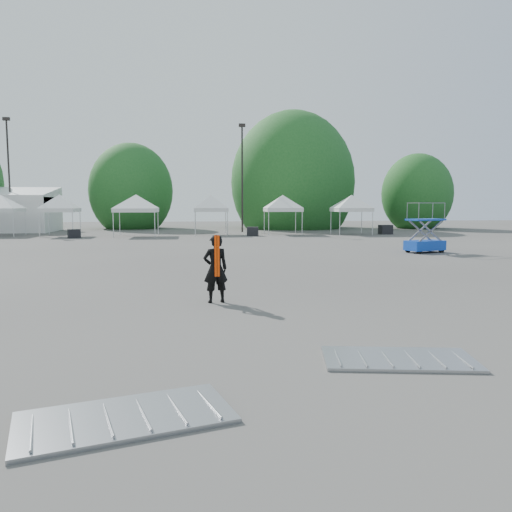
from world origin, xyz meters
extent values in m
plane|color=#474442|center=(0.00, 0.00, 0.00)|extent=(120.00, 120.00, 0.00)
cylinder|color=black|center=(-18.00, 34.00, 5.00)|extent=(0.16, 0.16, 10.00)
cube|color=black|center=(-18.00, 34.00, 10.15)|extent=(0.60, 0.25, 0.30)
cylinder|color=black|center=(3.00, 32.00, 4.75)|extent=(0.16, 0.16, 9.50)
cube|color=black|center=(3.00, 32.00, 9.65)|extent=(0.60, 0.25, 0.30)
cylinder|color=#382314|center=(-8.00, 40.00, 1.14)|extent=(0.36, 0.36, 2.27)
ellipsoid|color=#1C561F|center=(-8.00, 40.00, 3.94)|extent=(4.16, 4.16, 4.78)
cylinder|color=#382314|center=(9.00, 39.00, 1.40)|extent=(0.36, 0.36, 2.80)
ellipsoid|color=#1C561F|center=(9.00, 39.00, 4.85)|extent=(5.12, 5.12, 5.89)
cylinder|color=#382314|center=(22.00, 37.00, 1.05)|extent=(0.36, 0.36, 2.10)
ellipsoid|color=#1C561F|center=(22.00, 37.00, 3.64)|extent=(3.84, 3.84, 4.42)
cylinder|color=silver|center=(-15.47, 27.25, 1.00)|extent=(0.06, 0.06, 2.00)
cylinder|color=silver|center=(-15.47, 30.01, 1.00)|extent=(0.06, 0.06, 2.00)
cube|color=silver|center=(-16.85, 28.63, 2.08)|extent=(2.96, 2.96, 0.30)
pyramid|color=silver|center=(-16.85, 28.63, 3.33)|extent=(4.18, 4.18, 1.10)
cylinder|color=silver|center=(-13.28, 26.43, 1.00)|extent=(0.06, 0.06, 2.00)
cylinder|color=silver|center=(-10.76, 26.43, 1.00)|extent=(0.06, 0.06, 2.00)
cylinder|color=silver|center=(-13.28, 28.95, 1.00)|extent=(0.06, 0.06, 2.00)
cylinder|color=silver|center=(-10.76, 28.95, 1.00)|extent=(0.06, 0.06, 2.00)
cube|color=silver|center=(-12.02, 27.69, 2.08)|extent=(2.72, 2.72, 0.30)
pyramid|color=silver|center=(-12.02, 27.69, 3.33)|extent=(3.84, 3.84, 1.10)
cylinder|color=silver|center=(-7.51, 25.45, 1.00)|extent=(0.06, 0.06, 2.00)
cylinder|color=silver|center=(-4.38, 25.45, 1.00)|extent=(0.06, 0.06, 2.00)
cylinder|color=silver|center=(-7.51, 28.59, 1.00)|extent=(0.06, 0.06, 2.00)
cylinder|color=silver|center=(-4.38, 28.59, 1.00)|extent=(0.06, 0.06, 2.00)
cube|color=silver|center=(-5.95, 27.02, 2.08)|extent=(3.34, 3.34, 0.30)
pyramid|color=silver|center=(-5.95, 27.02, 3.33)|extent=(4.72, 4.72, 1.10)
cylinder|color=silver|center=(-1.28, 27.09, 1.00)|extent=(0.06, 0.06, 2.00)
cylinder|color=silver|center=(1.35, 27.09, 1.00)|extent=(0.06, 0.06, 2.00)
cylinder|color=silver|center=(-1.28, 29.71, 1.00)|extent=(0.06, 0.06, 2.00)
cylinder|color=silver|center=(1.35, 29.71, 1.00)|extent=(0.06, 0.06, 2.00)
cube|color=silver|center=(0.03, 28.40, 2.08)|extent=(2.83, 2.83, 0.30)
pyramid|color=silver|center=(0.03, 28.40, 3.33)|extent=(4.00, 4.00, 1.10)
cylinder|color=silver|center=(4.73, 26.84, 1.00)|extent=(0.06, 0.06, 2.00)
cylinder|color=silver|center=(7.53, 26.84, 1.00)|extent=(0.06, 0.06, 2.00)
cylinder|color=silver|center=(4.73, 29.64, 1.00)|extent=(0.06, 0.06, 2.00)
cylinder|color=silver|center=(7.53, 29.64, 1.00)|extent=(0.06, 0.06, 2.00)
cube|color=silver|center=(6.13, 28.24, 2.08)|extent=(3.00, 3.00, 0.30)
pyramid|color=silver|center=(6.13, 28.24, 3.33)|extent=(4.25, 4.25, 1.10)
cylinder|color=silver|center=(10.48, 25.93, 1.00)|extent=(0.06, 0.06, 2.00)
cylinder|color=silver|center=(13.25, 25.93, 1.00)|extent=(0.06, 0.06, 2.00)
cylinder|color=silver|center=(10.48, 28.70, 1.00)|extent=(0.06, 0.06, 2.00)
cylinder|color=silver|center=(13.25, 28.70, 1.00)|extent=(0.06, 0.06, 2.00)
cube|color=silver|center=(11.86, 27.31, 2.08)|extent=(2.97, 2.97, 0.30)
pyramid|color=silver|center=(11.86, 27.31, 3.33)|extent=(4.20, 4.20, 1.10)
imported|color=black|center=(-0.56, -0.82, 0.90)|extent=(0.73, 0.56, 1.79)
cube|color=#FF3D05|center=(-0.56, -1.00, 1.26)|extent=(0.14, 0.02, 1.08)
cube|color=#0D32B5|center=(11.00, 11.49, 0.39)|extent=(2.28, 1.63, 0.51)
cube|color=#0D32B5|center=(11.00, 11.49, 1.76)|extent=(2.18, 1.56, 0.09)
cylinder|color=black|center=(10.40, 10.83, 0.15)|extent=(0.33, 0.22, 0.31)
cylinder|color=black|center=(11.86, 11.33, 0.15)|extent=(0.33, 0.22, 0.31)
cylinder|color=black|center=(10.13, 11.64, 0.15)|extent=(0.33, 0.22, 0.31)
cylinder|color=black|center=(11.59, 12.14, 0.15)|extent=(0.33, 0.22, 0.31)
cube|color=#94969B|center=(-1.89, -7.91, 0.03)|extent=(2.78, 1.92, 0.06)
cube|color=#94969B|center=(2.29, -6.10, 0.03)|extent=(2.64, 1.62, 0.06)
cube|color=black|center=(-10.42, 25.33, 0.33)|extent=(1.05, 0.96, 0.66)
cube|color=black|center=(3.34, 26.33, 0.36)|extent=(0.99, 0.80, 0.72)
cube|color=black|center=(14.88, 27.22, 0.40)|extent=(1.11, 0.91, 0.79)
camera|label=1|loc=(-0.98, -13.83, 2.60)|focal=35.00mm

